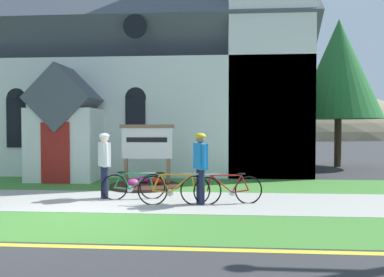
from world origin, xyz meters
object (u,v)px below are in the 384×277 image
Objects in this scene: bicycle_silver at (174,189)px; bicycle_red at (228,189)px; bicycle_black at (133,186)px; roadside_conifer at (339,69)px; cyclist_in_red_jersey at (200,162)px; church_sign at (147,145)px; cyclist_in_blue_jersey at (104,160)px.

bicycle_silver reaches higher than bicycle_red.
roadside_conifer is at bearing 47.51° from bicycle_black.
bicycle_red is 0.97× the size of cyclist_in_red_jersey.
bicycle_silver is at bearing -171.94° from bicycle_red.
bicycle_black is at bearing -87.87° from church_sign.
cyclist_in_red_jersey is (1.91, -2.86, -0.28)m from church_sign.
bicycle_silver is at bearing -170.18° from cyclist_in_red_jersey.
bicycle_black is 12.80m from roadside_conifer.
cyclist_in_blue_jersey is at bearing 172.29° from bicycle_red.
bicycle_red is 3.41m from cyclist_in_blue_jersey.
cyclist_in_red_jersey is (0.66, 0.11, 0.68)m from bicycle_silver.
cyclist_in_red_jersey is 0.25× the size of roadside_conifer.
church_sign is 3.94m from bicycle_red.
roadside_conifer reaches higher than bicycle_black.
roadside_conifer is (8.21, 6.51, 3.42)m from church_sign.
bicycle_red is at bearing -121.05° from roadside_conifer.
cyclist_in_red_jersey is (-0.70, -0.08, 0.69)m from bicycle_red.
church_sign is at bearing 92.13° from bicycle_black.
bicycle_silver is (1.25, -2.98, -0.96)m from church_sign.
bicycle_red is (2.61, -2.78, -0.98)m from church_sign.
cyclist_in_red_jersey is at bearing -173.61° from bicycle_red.
church_sign is at bearing 73.26° from cyclist_in_blue_jersey.
roadside_conifer is at bearing 44.80° from cyclist_in_blue_jersey.
bicycle_black is 2.02m from cyclist_in_red_jersey.
bicycle_red is 1.04× the size of bicycle_black.
cyclist_in_red_jersey is at bearing -123.89° from roadside_conifer.
bicycle_red is at bearing -46.84° from church_sign.
church_sign is 1.13× the size of cyclist_in_red_jersey.
bicycle_red is 0.99m from cyclist_in_red_jersey.
roadside_conifer is at bearing 53.75° from bicycle_silver.
bicycle_black is at bearing 151.77° from bicycle_silver.
cyclist_in_red_jersey is at bearing 9.82° from bicycle_silver.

